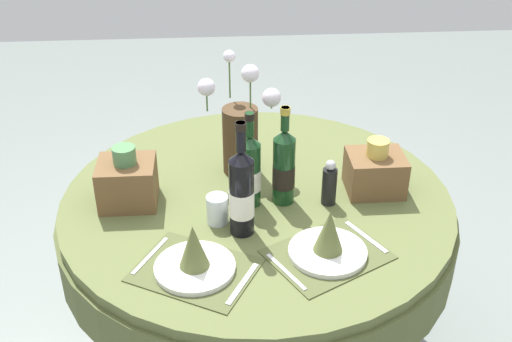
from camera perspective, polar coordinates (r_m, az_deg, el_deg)
dining_table at (r=2.27m, az=0.06°, el=-5.12°), size 1.39×1.39×0.78m
place_setting_left at (r=1.85m, az=-5.64°, el=-7.88°), size 0.42×0.39×0.16m
place_setting_right at (r=1.91m, az=6.60°, el=-6.49°), size 0.42×0.39×0.16m
flower_vase at (r=2.26m, az=-1.38°, el=3.67°), size 0.29×0.19×0.43m
wine_bottle_left at (r=2.10m, az=2.55°, el=0.40°), size 0.08×0.08×0.35m
wine_bottle_centre at (r=1.94m, az=-1.32°, el=-1.97°), size 0.08×0.08×0.39m
wine_bottle_right at (r=2.09m, az=-0.56°, el=0.07°), size 0.07×0.07×0.34m
tumbler_near_left at (r=2.04m, az=-3.53°, el=-3.51°), size 0.07×0.07×0.10m
pepper_mill at (r=2.13m, az=6.69°, el=-1.19°), size 0.05×0.05×0.17m
woven_basket_side_left at (r=2.16m, az=-11.63°, el=-0.90°), size 0.19×0.17×0.21m
woven_basket_side_right at (r=2.22m, az=10.79°, el=-0.01°), size 0.20×0.17×0.20m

